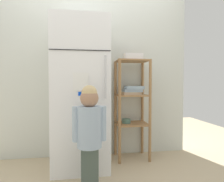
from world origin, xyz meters
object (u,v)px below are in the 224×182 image
at_px(refrigerator, 81,94).
at_px(pantry_shelf_unit, 132,99).
at_px(child_standing, 89,127).
at_px(fruit_bin, 133,57).

relative_size(refrigerator, pantry_shelf_unit, 1.34).
xyz_separation_m(refrigerator, child_standing, (0.08, -0.55, -0.27)).
bearing_deg(pantry_shelf_unit, refrigerator, -167.25).
distance_m(pantry_shelf_unit, fruit_bin, 0.54).
relative_size(refrigerator, fruit_bin, 7.17).
height_order(child_standing, fruit_bin, fruit_bin).
xyz_separation_m(refrigerator, fruit_bin, (0.67, 0.15, 0.46)).
bearing_deg(refrigerator, fruit_bin, 12.50).
distance_m(child_standing, pantry_shelf_unit, 0.92).
bearing_deg(pantry_shelf_unit, fruit_bin, 1.39).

